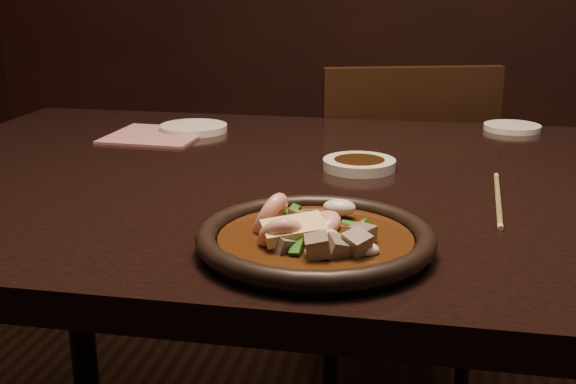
# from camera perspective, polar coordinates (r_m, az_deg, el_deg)

# --- Properties ---
(table) EXTENTS (1.60, 0.90, 0.75)m
(table) POSITION_cam_1_polar(r_m,az_deg,el_deg) (1.09, 8.29, -2.94)
(table) COLOR black
(table) RESTS_ON floor
(chair) EXTENTS (0.50, 0.50, 0.85)m
(chair) POSITION_cam_1_polar(r_m,az_deg,el_deg) (1.75, 8.35, -2.46)
(chair) COLOR black
(chair) RESTS_ON floor
(plate) EXTENTS (0.26, 0.26, 0.03)m
(plate) POSITION_cam_1_polar(r_m,az_deg,el_deg) (0.78, 2.18, -3.80)
(plate) COLOR black
(plate) RESTS_ON table
(stirfry) EXTENTS (0.15, 0.15, 0.06)m
(stirfry) POSITION_cam_1_polar(r_m,az_deg,el_deg) (0.78, 1.85, -3.42)
(stirfry) COLOR #341A09
(stirfry) RESTS_ON plate
(soy_dish) EXTENTS (0.11, 0.11, 0.02)m
(soy_dish) POSITION_cam_1_polar(r_m,az_deg,el_deg) (1.11, 5.65, 2.19)
(soy_dish) COLOR silver
(soy_dish) RESTS_ON table
(saucer_left) EXTENTS (0.13, 0.13, 0.01)m
(saucer_left) POSITION_cam_1_polar(r_m,az_deg,el_deg) (1.39, -7.47, 5.03)
(saucer_left) COLOR silver
(saucer_left) RESTS_ON table
(saucer_right) EXTENTS (0.11, 0.11, 0.01)m
(saucer_right) POSITION_cam_1_polar(r_m,az_deg,el_deg) (1.46, 17.29, 4.90)
(saucer_right) COLOR silver
(saucer_right) RESTS_ON table
(chopsticks) EXTENTS (0.02, 0.24, 0.01)m
(chopsticks) POSITION_cam_1_polar(r_m,az_deg,el_deg) (0.99, 16.27, -0.52)
(chopsticks) COLOR tan
(chopsticks) RESTS_ON table
(napkin) EXTENTS (0.17, 0.17, 0.00)m
(napkin) POSITION_cam_1_polar(r_m,az_deg,el_deg) (1.36, -10.39, 4.42)
(napkin) COLOR #985D62
(napkin) RESTS_ON table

